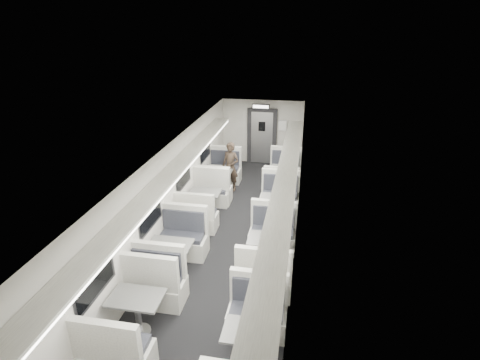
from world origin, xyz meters
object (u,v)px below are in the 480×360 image
at_px(booth_right_c, 269,254).
at_px(vestibule_door, 262,137).
at_px(booth_left_b, 205,203).
at_px(exit_sign, 261,106).
at_px(booth_left_c, 171,260).
at_px(booth_left_a, 219,179).
at_px(booth_right_b, 277,211).
at_px(passenger, 230,167).
at_px(booth_right_a, 283,178).
at_px(booth_left_d, 138,314).
at_px(booth_right_d, 250,348).

distance_m(booth_right_c, vestibule_door, 6.73).
relative_size(booth_left_b, exit_sign, 3.34).
xyz_separation_m(booth_left_c, exit_sign, (1.00, 6.74, 1.88)).
bearing_deg(exit_sign, booth_left_a, -113.44).
distance_m(booth_right_b, passenger, 2.59).
xyz_separation_m(booth_left_a, booth_left_b, (0.00, -1.69, -0.02)).
bearing_deg(booth_right_b, booth_right_a, 90.00).
xyz_separation_m(booth_left_d, booth_right_c, (2.00, 2.21, -0.00)).
height_order(booth_left_b, booth_right_c, booth_right_c).
height_order(passenger, vestibule_door, vestibule_door).
xyz_separation_m(booth_left_a, booth_right_a, (2.00, 0.49, -0.01)).
xyz_separation_m(booth_left_d, booth_right_d, (2.00, -0.35, -0.02)).
bearing_deg(booth_left_d, booth_right_a, 72.98).
relative_size(booth_left_a, booth_left_d, 1.00).
xyz_separation_m(booth_left_b, passenger, (0.34, 1.84, 0.42)).
bearing_deg(booth_left_c, booth_left_a, 90.00).
relative_size(booth_left_b, booth_right_b, 0.95).
distance_m(booth_left_c, vestibule_door, 7.32).
relative_size(booth_left_d, booth_right_d, 1.07).
height_order(booth_left_a, passenger, passenger).
bearing_deg(booth_right_b, booth_left_d, -115.24).
bearing_deg(booth_right_d, passenger, 104.21).
relative_size(booth_right_c, exit_sign, 3.54).
bearing_deg(passenger, booth_left_d, -74.97).
relative_size(booth_left_d, vestibule_door, 1.05).
relative_size(booth_left_c, booth_right_a, 1.05).
relative_size(booth_right_a, booth_right_b, 0.97).
xyz_separation_m(booth_left_d, booth_right_b, (2.00, 4.24, -0.00)).
bearing_deg(passenger, booth_right_c, -49.20).
distance_m(booth_left_c, booth_right_b, 3.30).
bearing_deg(booth_right_c, booth_left_c, -163.35).
bearing_deg(exit_sign, booth_right_b, -76.32).
relative_size(booth_right_c, vestibule_door, 1.05).
xyz_separation_m(booth_left_c, booth_right_b, (2.00, 2.63, -0.01)).
relative_size(booth_right_b, exit_sign, 3.53).
height_order(booth_left_c, exit_sign, exit_sign).
xyz_separation_m(booth_right_a, booth_right_d, (0.00, -6.88, -0.01)).
bearing_deg(booth_right_b, booth_left_c, -127.27).
bearing_deg(passenger, booth_left_c, -76.09).
relative_size(booth_left_a, booth_right_a, 1.04).
height_order(booth_left_c, booth_right_b, booth_left_c).
height_order(booth_left_b, vestibule_door, vestibule_door).
bearing_deg(booth_left_d, vestibule_door, 83.54).
xyz_separation_m(booth_left_d, exit_sign, (1.00, 8.35, 1.89)).
bearing_deg(booth_left_a, booth_right_d, -72.63).
distance_m(booth_right_b, exit_sign, 4.63).
bearing_deg(booth_right_a, vestibule_door, 113.47).
relative_size(booth_left_a, booth_right_b, 1.01).
distance_m(booth_left_d, passenger, 6.21).
height_order(booth_left_b, booth_left_d, booth_left_d).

